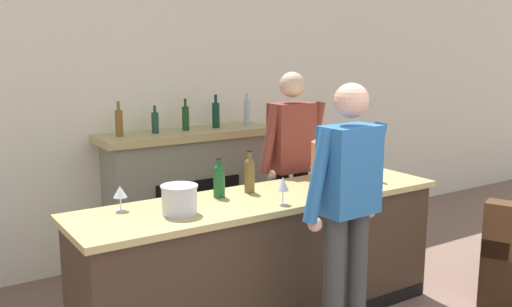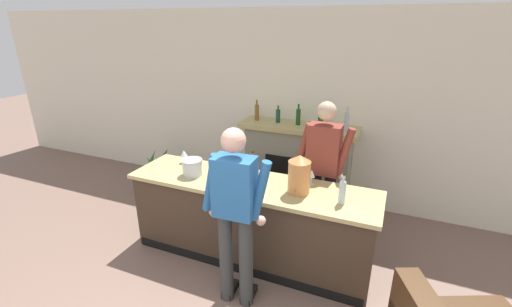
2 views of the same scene
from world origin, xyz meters
The scene contains 13 objects.
wall_back_panel centered at (0.00, 3.79, 1.38)m, with size 12.00×0.07×2.75m.
bar_counter centered at (-0.16, 2.08, 0.47)m, with size 2.74×0.71×0.94m.
fireplace_stone centered at (-0.04, 3.53, 0.62)m, with size 1.65×0.52×1.53m.
person_customer centered at (0.00, 1.40, 0.98)m, with size 0.66×0.32×1.76m.
person_bartender centered at (0.50, 2.65, 0.98)m, with size 0.66×0.31×1.76m.
copper_dispenser centered at (0.38, 2.07, 1.14)m, with size 0.23×0.26×0.40m.
ice_bucket_steel centered at (-0.84, 2.02, 1.03)m, with size 0.23×0.23×0.18m.
wine_bottle_port_short centered at (-0.44, 2.23, 1.07)m, with size 0.08×0.08×0.28m.
wine_bottle_riesling_slim centered at (0.82, 2.00, 1.08)m, with size 0.07×0.07×0.31m.
wine_bottle_merlot_tall centered at (-0.19, 2.23, 1.08)m, with size 0.07×0.07×0.31m.
wine_glass_near_bucket centered at (0.46, 2.30, 1.06)m, with size 0.07×0.07×0.17m.
wine_glass_mid_counter centered at (-1.12, 2.28, 1.06)m, with size 0.09×0.09×0.16m.
wine_glass_front_left centered at (-0.17, 1.84, 1.07)m, with size 0.08×0.08×0.19m.
Camera 1 is at (-2.31, -1.11, 1.97)m, focal length 40.00 mm.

